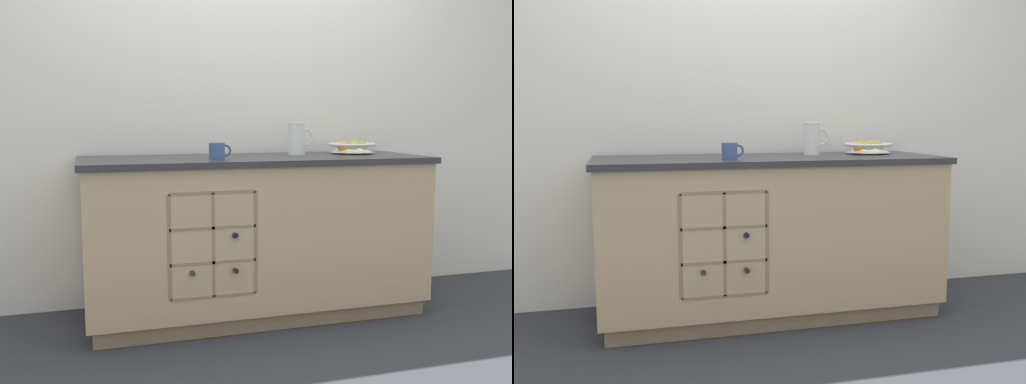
{
  "view_description": "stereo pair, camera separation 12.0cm",
  "coord_description": "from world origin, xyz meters",
  "views": [
    {
      "loc": [
        -0.94,
        -3.13,
        1.15
      ],
      "look_at": [
        0.0,
        0.0,
        0.72
      ],
      "focal_mm": 40.0,
      "sensor_mm": 36.0,
      "label": 1
    },
    {
      "loc": [
        -0.83,
        -3.16,
        1.15
      ],
      "look_at": [
        0.0,
        0.0,
        0.72
      ],
      "focal_mm": 40.0,
      "sensor_mm": 36.0,
      "label": 2
    }
  ],
  "objects": [
    {
      "name": "back_wall",
      "position": [
        0.0,
        0.4,
        1.27
      ],
      "size": [
        4.4,
        0.06,
        2.55
      ],
      "primitive_type": "cube",
      "color": "silver",
      "rests_on": "ground_plane"
    },
    {
      "name": "ground_plane",
      "position": [
        0.0,
        0.0,
        0.0
      ],
      "size": [
        14.0,
        14.0,
        0.0
      ],
      "primitive_type": "plane",
      "color": "#2D3035"
    },
    {
      "name": "ceramic_mug",
      "position": [
        -0.26,
        -0.15,
        0.97
      ],
      "size": [
        0.12,
        0.08,
        0.09
      ],
      "color": "#385684",
      "rests_on": "kitchen_island"
    },
    {
      "name": "fruit_bowl",
      "position": [
        0.66,
        0.1,
        0.97
      ],
      "size": [
        0.3,
        0.3,
        0.09
      ],
      "color": "silver",
      "rests_on": "kitchen_island"
    },
    {
      "name": "kitchen_island",
      "position": [
        -0.0,
        -0.0,
        0.47
      ],
      "size": [
        1.98,
        0.72,
        0.93
      ],
      "color": "#8B7354",
      "rests_on": "ground_plane"
    },
    {
      "name": "white_pitcher",
      "position": [
        0.29,
        0.1,
        1.03
      ],
      "size": [
        0.16,
        0.11,
        0.19
      ],
      "color": "silver",
      "rests_on": "kitchen_island"
    }
  ]
}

